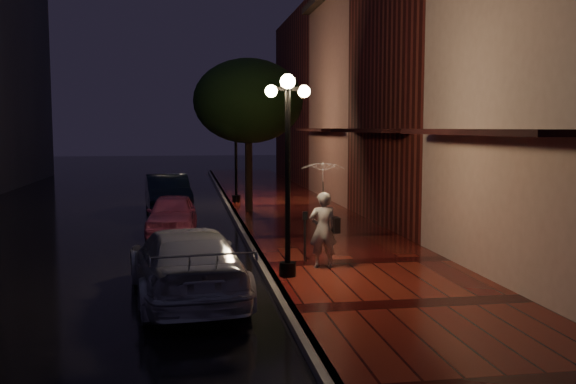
{
  "coord_description": "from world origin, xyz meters",
  "views": [
    {
      "loc": [
        -1.8,
        -18.41,
        3.34
      ],
      "look_at": [
        1.26,
        0.65,
        1.4
      ],
      "focal_mm": 40.0,
      "sensor_mm": 36.0,
      "label": 1
    }
  ],
  "objects_px": {
    "pink_car": "(172,214)",
    "silver_car": "(186,264)",
    "streetlamp_near": "(288,163)",
    "street_tree": "(249,104)",
    "navy_car": "(168,193)",
    "streetlamp_far": "(236,145)",
    "parking_meter": "(305,231)",
    "woman_with_umbrella": "(323,197)"
  },
  "relations": [
    {
      "from": "pink_car",
      "to": "navy_car",
      "type": "height_order",
      "value": "navy_car"
    },
    {
      "from": "pink_car",
      "to": "woman_with_umbrella",
      "type": "height_order",
      "value": "woman_with_umbrella"
    },
    {
      "from": "woman_with_umbrella",
      "to": "street_tree",
      "type": "bearing_deg",
      "value": -83.88
    },
    {
      "from": "streetlamp_near",
      "to": "navy_car",
      "type": "bearing_deg",
      "value": 103.18
    },
    {
      "from": "silver_car",
      "to": "woman_with_umbrella",
      "type": "relative_size",
      "value": 2.01
    },
    {
      "from": "pink_car",
      "to": "streetlamp_near",
      "type": "bearing_deg",
      "value": -66.51
    },
    {
      "from": "pink_car",
      "to": "parking_meter",
      "type": "distance_m",
      "value": 6.4
    },
    {
      "from": "streetlamp_near",
      "to": "streetlamp_far",
      "type": "xyz_separation_m",
      "value": [
        0.0,
        14.0,
        0.0
      ]
    },
    {
      "from": "streetlamp_near",
      "to": "street_tree",
      "type": "distance_m",
      "value": 11.12
    },
    {
      "from": "street_tree",
      "to": "navy_car",
      "type": "bearing_deg",
      "value": 159.09
    },
    {
      "from": "streetlamp_near",
      "to": "navy_car",
      "type": "distance_m",
      "value": 12.65
    },
    {
      "from": "woman_with_umbrella",
      "to": "parking_meter",
      "type": "xyz_separation_m",
      "value": [
        -0.28,
        0.77,
        -0.89
      ]
    },
    {
      "from": "street_tree",
      "to": "parking_meter",
      "type": "bearing_deg",
      "value": -87.65
    },
    {
      "from": "pink_car",
      "to": "parking_meter",
      "type": "xyz_separation_m",
      "value": [
        3.23,
        -5.52,
        0.26
      ]
    },
    {
      "from": "woman_with_umbrella",
      "to": "streetlamp_near",
      "type": "bearing_deg",
      "value": 39.48
    },
    {
      "from": "navy_car",
      "to": "parking_meter",
      "type": "xyz_separation_m",
      "value": [
        3.5,
        -10.71,
        0.12
      ]
    },
    {
      "from": "streetlamp_near",
      "to": "parking_meter",
      "type": "bearing_deg",
      "value": 66.16
    },
    {
      "from": "parking_meter",
      "to": "navy_car",
      "type": "bearing_deg",
      "value": 101.18
    },
    {
      "from": "streetlamp_near",
      "to": "woman_with_umbrella",
      "type": "xyz_separation_m",
      "value": [
        0.93,
        0.7,
        -0.84
      ]
    },
    {
      "from": "streetlamp_far",
      "to": "pink_car",
      "type": "xyz_separation_m",
      "value": [
        -2.58,
        -7.01,
        -1.98
      ]
    },
    {
      "from": "streetlamp_far",
      "to": "silver_car",
      "type": "xyz_separation_m",
      "value": [
        -2.16,
        -15.07,
        -1.89
      ]
    },
    {
      "from": "parking_meter",
      "to": "pink_car",
      "type": "bearing_deg",
      "value": 113.43
    },
    {
      "from": "pink_car",
      "to": "silver_car",
      "type": "distance_m",
      "value": 8.07
    },
    {
      "from": "silver_car",
      "to": "parking_meter",
      "type": "distance_m",
      "value": 3.79
    },
    {
      "from": "street_tree",
      "to": "streetlamp_far",
      "type": "bearing_deg",
      "value": 94.91
    },
    {
      "from": "silver_car",
      "to": "navy_car",
      "type": "bearing_deg",
      "value": -94.03
    },
    {
      "from": "streetlamp_far",
      "to": "navy_car",
      "type": "xyz_separation_m",
      "value": [
        -2.85,
        -1.82,
        -1.85
      ]
    },
    {
      "from": "navy_car",
      "to": "silver_car",
      "type": "xyz_separation_m",
      "value": [
        0.69,
        -13.25,
        -0.04
      ]
    },
    {
      "from": "pink_car",
      "to": "silver_car",
      "type": "height_order",
      "value": "silver_car"
    },
    {
      "from": "navy_car",
      "to": "silver_car",
      "type": "bearing_deg",
      "value": -92.76
    },
    {
      "from": "pink_car",
      "to": "parking_meter",
      "type": "height_order",
      "value": "parking_meter"
    },
    {
      "from": "streetlamp_near",
      "to": "parking_meter",
      "type": "xyz_separation_m",
      "value": [
        0.65,
        1.47,
        -1.72
      ]
    },
    {
      "from": "pink_car",
      "to": "street_tree",
      "type": "bearing_deg",
      "value": 57.8
    },
    {
      "from": "streetlamp_far",
      "to": "street_tree",
      "type": "bearing_deg",
      "value": -85.09
    },
    {
      "from": "streetlamp_far",
      "to": "woman_with_umbrella",
      "type": "height_order",
      "value": "streetlamp_far"
    },
    {
      "from": "street_tree",
      "to": "pink_car",
      "type": "bearing_deg",
      "value": -125.41
    },
    {
      "from": "pink_car",
      "to": "navy_car",
      "type": "distance_m",
      "value": 5.2
    },
    {
      "from": "street_tree",
      "to": "navy_car",
      "type": "height_order",
      "value": "street_tree"
    },
    {
      "from": "navy_car",
      "to": "parking_meter",
      "type": "relative_size",
      "value": 3.81
    },
    {
      "from": "streetlamp_near",
      "to": "street_tree",
      "type": "xyz_separation_m",
      "value": [
        0.26,
        10.99,
        1.64
      ]
    },
    {
      "from": "pink_car",
      "to": "woman_with_umbrella",
      "type": "xyz_separation_m",
      "value": [
        3.51,
        -6.29,
        1.14
      ]
    },
    {
      "from": "streetlamp_far",
      "to": "streetlamp_near",
      "type": "bearing_deg",
      "value": -90.0
    }
  ]
}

